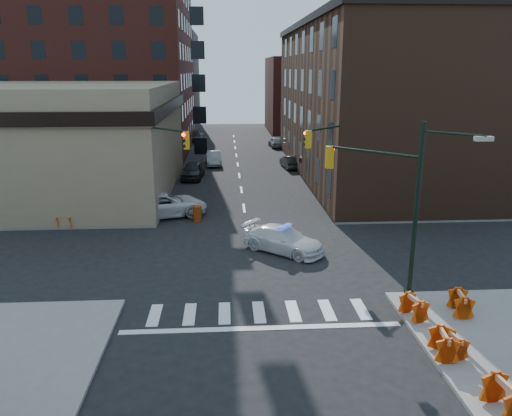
{
  "coord_description": "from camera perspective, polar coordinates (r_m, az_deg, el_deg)",
  "views": [
    {
      "loc": [
        -1.35,
        -26.42,
        10.23
      ],
      "look_at": [
        0.43,
        2.18,
        2.2
      ],
      "focal_mm": 35.0,
      "sensor_mm": 36.0,
      "label": 1
    }
  ],
  "objects": [
    {
      "name": "barricade_se_e",
      "position": [
        17.72,
        26.54,
        -18.84
      ],
      "size": [
        0.84,
        1.45,
        1.03
      ],
      "primitive_type": null,
      "rotation": [
        0.0,
        0.0,
        1.69
      ],
      "color": "#E4470A",
      "rests_on": "sidewalk_se"
    },
    {
      "name": "police_car",
      "position": [
        28.8,
        3.13,
        -3.63
      ],
      "size": [
        5.15,
        4.76,
        1.45
      ],
      "primitive_type": "imported",
      "rotation": [
        0.0,
        0.0,
        0.88
      ],
      "color": "silver",
      "rests_on": "ground"
    },
    {
      "name": "parked_car_enear",
      "position": [
        53.2,
        3.91,
        5.27
      ],
      "size": [
        1.89,
        4.24,
        1.35
      ],
      "primitive_type": "imported",
      "rotation": [
        0.0,
        0.0,
        3.26
      ],
      "color": "black",
      "rests_on": "ground"
    },
    {
      "name": "barricade_se_b",
      "position": [
        23.18,
        22.34,
        -10.07
      ],
      "size": [
        0.83,
        1.37,
        0.96
      ],
      "primitive_type": null,
      "rotation": [
        0.0,
        0.0,
        1.41
      ],
      "color": "#DA3D0A",
      "rests_on": "sidewalk_se"
    },
    {
      "name": "parked_car_wfar",
      "position": [
        55.01,
        -4.87,
        5.67
      ],
      "size": [
        1.85,
        4.62,
        1.49
      ],
      "primitive_type": "imported",
      "rotation": [
        0.0,
        0.0,
        0.06
      ],
      "color": "gray",
      "rests_on": "ground"
    },
    {
      "name": "ground",
      "position": [
        28.36,
        -0.59,
        -5.49
      ],
      "size": [
        140.0,
        140.0,
        0.0
      ],
      "primitive_type": "plane",
      "color": "black",
      "rests_on": "ground"
    },
    {
      "name": "parked_car_wdeep",
      "position": [
        73.74,
        -6.82,
        8.08
      ],
      "size": [
        2.37,
        4.69,
        1.3
      ],
      "primitive_type": "imported",
      "rotation": [
        0.0,
        0.0,
        -0.12
      ],
      "color": "black",
      "rests_on": "ground"
    },
    {
      "name": "parked_car_wnear",
      "position": [
        48.33,
        -7.23,
        4.28
      ],
      "size": [
        2.3,
        4.86,
        1.61
      ],
      "primitive_type": "imported",
      "rotation": [
        0.0,
        0.0,
        -0.09
      ],
      "color": "black",
      "rests_on": "ground"
    },
    {
      "name": "signal_pole_se",
      "position": [
        22.86,
        15.42,
        0.86
      ],
      "size": [
        5.4,
        5.27,
        8.0
      ],
      "rotation": [
        0.0,
        0.0,
        2.36
      ],
      "color": "black",
      "rests_on": "sidewalk_se"
    },
    {
      "name": "barricade_nw_b",
      "position": [
        35.19,
        -21.03,
        -1.37
      ],
      "size": [
        1.08,
        0.54,
        0.81
      ],
      "primitive_type": null,
      "rotation": [
        0.0,
        0.0,
        0.0
      ],
      "color": "#F1570B",
      "rests_on": "sidewalk_nw"
    },
    {
      "name": "pedestrian_a",
      "position": [
        34.3,
        -14.0,
        -0.51
      ],
      "size": [
        0.64,
        0.47,
        1.61
      ],
      "primitive_type": "imported",
      "rotation": [
        0.0,
        0.0,
        -0.16
      ],
      "color": "black",
      "rests_on": "sidewalk_nw"
    },
    {
      "name": "barrel_bank",
      "position": [
        34.69,
        -6.72,
        -0.66
      ],
      "size": [
        0.68,
        0.68,
        1.1
      ],
      "primitive_type": "cylinder",
      "rotation": [
        0.0,
        0.0,
        -0.12
      ],
      "color": "#DE580A",
      "rests_on": "ground"
    },
    {
      "name": "sidewalk_nw",
      "position": [
        63.82,
        -23.44,
        5.21
      ],
      "size": [
        34.0,
        54.5,
        0.15
      ],
      "primitive_type": "cube",
      "color": "gray",
      "rests_on": "ground"
    },
    {
      "name": "apartment_block",
      "position": [
        68.62,
        -18.82,
        16.34
      ],
      "size": [
        25.0,
        25.0,
        24.0
      ],
      "primitive_type": "cube",
      "color": "#57221B",
      "rests_on": "ground"
    },
    {
      "name": "signal_pole_ne",
      "position": [
        33.1,
        9.08,
        5.21
      ],
      "size": [
        3.67,
        3.58,
        8.0
      ],
      "rotation": [
        0.0,
        0.0,
        -2.36
      ],
      "color": "black",
      "rests_on": "sidewalk_ne"
    },
    {
      "name": "barricade_se_c",
      "position": [
        20.13,
        21.65,
        -14.3
      ],
      "size": [
        0.7,
        1.14,
        0.8
      ],
      "primitive_type": null,
      "rotation": [
        0.0,
        0.0,
        1.74
      ],
      "color": "orange",
      "rests_on": "sidewalk_se"
    },
    {
      "name": "sidewalk_ne",
      "position": [
        64.78,
        18.67,
        5.82
      ],
      "size": [
        34.0,
        54.5,
        0.15
      ],
      "primitive_type": "cube",
      "color": "gray",
      "rests_on": "ground"
    },
    {
      "name": "barricade_se_a",
      "position": [
        22.21,
        17.58,
        -10.79
      ],
      "size": [
        0.91,
        1.35,
        0.93
      ],
      "primitive_type": null,
      "rotation": [
        0.0,
        0.0,
        1.82
      ],
      "color": "red",
      "rests_on": "sidewalk_se"
    },
    {
      "name": "tree_ne_far",
      "position": [
        61.43,
        4.81,
        9.3
      ],
      "size": [
        3.0,
        3.0,
        4.85
      ],
      "color": "black",
      "rests_on": "sidewalk_ne"
    },
    {
      "name": "tree_ne_near",
      "position": [
        53.58,
        6.04,
        8.34
      ],
      "size": [
        3.0,
        3.0,
        4.85
      ],
      "color": "black",
      "rests_on": "sidewalk_ne"
    },
    {
      "name": "signal_pole_nw",
      "position": [
        32.61,
        -11.48,
        4.93
      ],
      "size": [
        3.58,
        3.67,
        8.0
      ],
      "rotation": [
        0.0,
        0.0,
        -0.79
      ],
      "color": "black",
      "rests_on": "sidewalk_nw"
    },
    {
      "name": "filler_nw",
      "position": [
        89.65,
        -13.36,
        13.82
      ],
      "size": [
        20.0,
        18.0,
        16.0
      ],
      "primitive_type": "cube",
      "color": "brown",
      "rests_on": "ground"
    },
    {
      "name": "barricade_nw_a",
      "position": [
        36.59,
        -15.78,
        -0.22
      ],
      "size": [
        1.27,
        0.8,
        0.89
      ],
      "primitive_type": null,
      "rotation": [
        0.0,
        0.0,
        -0.19
      ],
      "color": "#C54E09",
      "rests_on": "sidewalk_nw"
    },
    {
      "name": "pedestrian_b",
      "position": [
        35.51,
        -18.48,
        -0.17
      ],
      "size": [
        0.91,
        0.73,
        1.78
      ],
      "primitive_type": "imported",
      "rotation": [
        0.0,
        0.0,
        0.07
      ],
      "color": "black",
      "rests_on": "sidewalk_nw"
    },
    {
      "name": "barrel_road",
      "position": [
        30.63,
        1.21,
        -2.98
      ],
      "size": [
        0.65,
        0.65,
        0.88
      ],
      "primitive_type": "cylinder",
      "rotation": [
        0.0,
        0.0,
        0.4
      ],
      "color": "red",
      "rests_on": "ground"
    },
    {
      "name": "bank_building",
      "position": [
        46.04,
        -23.6,
        7.21
      ],
      "size": [
        22.0,
        22.0,
        9.0
      ],
      "primitive_type": "cube",
      "color": "#89775A",
      "rests_on": "ground"
    },
    {
      "name": "pedestrian_c",
      "position": [
        37.52,
        -16.62,
        0.78
      ],
      "size": [
        0.94,
        1.08,
        1.75
      ],
      "primitive_type": "imported",
      "rotation": [
        0.0,
        0.0,
        0.95
      ],
      "color": "#1D1F2C",
      "rests_on": "sidewalk_nw"
    },
    {
      "name": "pickup",
      "position": [
        36.17,
        -10.5,
        0.37
      ],
      "size": [
        6.71,
        4.48,
        1.71
      ],
      "primitive_type": "imported",
      "rotation": [
        0.0,
        0.0,
        1.86
      ],
      "color": "silver",
      "rests_on": "ground"
    },
    {
      "name": "commercial_row_ne",
      "position": [
        51.08,
        13.04,
        11.64
      ],
      "size": [
        14.0,
        34.0,
        14.0
      ],
      "primitive_type": "cube",
      "color": "#452A1B",
      "rests_on": "ground"
    },
    {
      "name": "parked_car_efar",
      "position": [
        67.82,
        2.29,
        7.56
      ],
      "size": [
        1.94,
        4.17,
        1.38
      ],
      "primitive_type": "imported",
      "rotation": [
        0.0,
        0.0,
        3.22
      ],
      "color": "#9B9EA4",
      "rests_on": "ground"
    },
    {
      "name": "barricade_se_d",
      "position": [
        19.84,
        20.62,
        -14.38
      ],
      "size": [
        0.79,
        1.34,
        0.96
      ],
      "primitive_type": null,
      "rotation": [
        0.0,
        0.0,
        1.45
      ],
      "color": "#D5600A",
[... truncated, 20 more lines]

